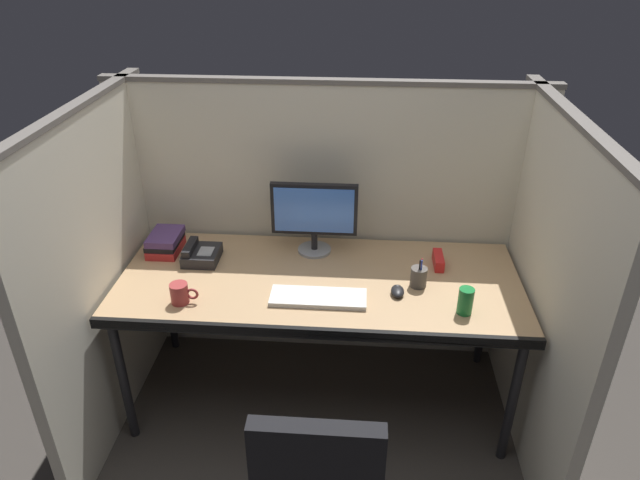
{
  "coord_description": "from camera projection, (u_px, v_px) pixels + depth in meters",
  "views": [
    {
      "loc": [
        0.17,
        -1.97,
        2.2
      ],
      "look_at": [
        0.0,
        0.35,
        0.92
      ],
      "focal_mm": 31.91,
      "sensor_mm": 36.0,
      "label": 1
    }
  ],
  "objects": [
    {
      "name": "coffee_mug",
      "position": [
        180.0,
        293.0,
        2.5
      ],
      "size": [
        0.13,
        0.08,
        0.09
      ],
      "color": "#993333",
      "rests_on": "desk"
    },
    {
      "name": "desk_phone",
      "position": [
        201.0,
        254.0,
        2.83
      ],
      "size": [
        0.17,
        0.19,
        0.09
      ],
      "color": "black",
      "rests_on": "desk"
    },
    {
      "name": "book_stack",
      "position": [
        165.0,
        242.0,
        2.9
      ],
      "size": [
        0.16,
        0.22,
        0.1
      ],
      "color": "#B22626",
      "rests_on": "desk"
    },
    {
      "name": "computer_mouse",
      "position": [
        398.0,
        291.0,
        2.57
      ],
      "size": [
        0.06,
        0.1,
        0.04
      ],
      "color": "black",
      "rests_on": "desk"
    },
    {
      "name": "cubicle_partition_rear",
      "position": [
        326.0,
        226.0,
        3.06
      ],
      "size": [
        2.21,
        0.06,
        1.57
      ],
      "color": "beige",
      "rests_on": "ground"
    },
    {
      "name": "ground_plane",
      "position": [
        315.0,
        438.0,
        2.79
      ],
      "size": [
        8.0,
        8.0,
        0.0
      ],
      "primitive_type": "plane",
      "color": "#423D38"
    },
    {
      "name": "soda_can",
      "position": [
        465.0,
        301.0,
        2.43
      ],
      "size": [
        0.07,
        0.07,
        0.12
      ],
      "primitive_type": "cylinder",
      "color": "#197233",
      "rests_on": "desk"
    },
    {
      "name": "pen_cup",
      "position": [
        419.0,
        277.0,
        2.62
      ],
      "size": [
        0.08,
        0.08,
        0.15
      ],
      "color": "#4C4742",
      "rests_on": "desk"
    },
    {
      "name": "desk",
      "position": [
        319.0,
        288.0,
        2.71
      ],
      "size": [
        1.9,
        0.8,
        0.74
      ],
      "color": "tan",
      "rests_on": "ground"
    },
    {
      "name": "cubicle_partition_left",
      "position": [
        105.0,
        272.0,
        2.65
      ],
      "size": [
        0.06,
        1.41,
        1.57
      ],
      "color": "beige",
      "rests_on": "ground"
    },
    {
      "name": "monitor_center",
      "position": [
        314.0,
        213.0,
        2.82
      ],
      "size": [
        0.43,
        0.17,
        0.37
      ],
      "color": "gray",
      "rests_on": "desk"
    },
    {
      "name": "keyboard_main",
      "position": [
        318.0,
        298.0,
        2.54
      ],
      "size": [
        0.43,
        0.15,
        0.02
      ],
      "primitive_type": "cube",
      "color": "silver",
      "rests_on": "desk"
    },
    {
      "name": "red_stapler",
      "position": [
        438.0,
        260.0,
        2.79
      ],
      "size": [
        0.04,
        0.15,
        0.06
      ],
      "primitive_type": "cube",
      "color": "red",
      "rests_on": "desk"
    },
    {
      "name": "cubicle_partition_right",
      "position": [
        541.0,
        290.0,
        2.52
      ],
      "size": [
        0.06,
        1.41,
        1.57
      ],
      "color": "beige",
      "rests_on": "ground"
    }
  ]
}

